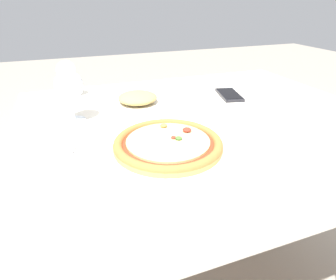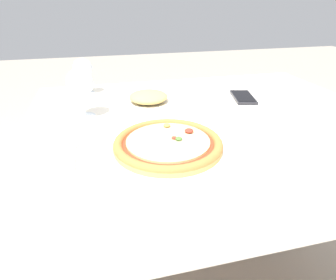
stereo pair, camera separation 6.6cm
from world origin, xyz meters
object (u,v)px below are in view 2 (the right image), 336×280
at_px(wine_glass_far_left, 83,69).
at_px(dining_table, 211,148).
at_px(side_plate, 149,100).
at_px(fork, 73,151).
at_px(wine_glass_far_right, 80,84).
at_px(cell_phone, 243,97).
at_px(pizza_plate, 168,145).

bearing_deg(wine_glass_far_left, dining_table, -43.71).
bearing_deg(side_plate, wine_glass_far_left, 140.48).
bearing_deg(fork, wine_glass_far_right, 83.99).
relative_size(cell_phone, side_plate, 0.69).
xyz_separation_m(fork, wine_glass_far_right, (0.02, 0.22, 0.10)).
distance_m(pizza_plate, cell_phone, 0.48).
relative_size(wine_glass_far_right, side_plate, 0.66).
relative_size(fork, wine_glass_far_right, 1.13).
xyz_separation_m(fork, side_plate, (0.24, 0.28, 0.02)).
relative_size(dining_table, wine_glass_far_left, 8.34).
relative_size(wine_glass_far_left, cell_phone, 0.86).
distance_m(fork, wine_glass_far_left, 0.47).
bearing_deg(wine_glass_far_right, wine_glass_far_left, 90.02).
bearing_deg(wine_glass_far_right, side_plate, 16.62).
bearing_deg(dining_table, fork, -166.15).
relative_size(dining_table, wine_glass_far_right, 7.45).
bearing_deg(dining_table, wine_glass_far_left, 136.29).
relative_size(dining_table, cell_phone, 7.15).
height_order(dining_table, wine_glass_far_right, wine_glass_far_right).
relative_size(wine_glass_far_left, wine_glass_far_right, 0.89).
bearing_deg(pizza_plate, cell_phone, 41.24).
xyz_separation_m(dining_table, fork, (-0.40, -0.10, 0.10)).
bearing_deg(side_plate, dining_table, -48.39).
relative_size(wine_glass_far_right, cell_phone, 0.96).
bearing_deg(cell_phone, dining_table, -137.72).
bearing_deg(cell_phone, pizza_plate, -138.76).
height_order(pizza_plate, side_plate, side_plate).
bearing_deg(cell_phone, side_plate, 177.00).
xyz_separation_m(dining_table, pizza_plate, (-0.18, -0.15, 0.11)).
distance_m(fork, cell_phone, 0.64).
xyz_separation_m(dining_table, cell_phone, (0.18, 0.17, 0.10)).
distance_m(pizza_plate, side_plate, 0.33).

